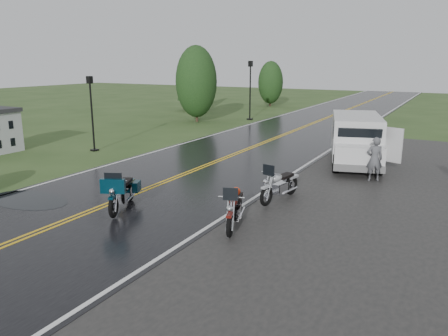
# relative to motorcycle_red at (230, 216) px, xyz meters

# --- Properties ---
(ground) EXTENTS (120.00, 120.00, 0.00)m
(ground) POSITION_rel_motorcycle_red_xyz_m (-4.68, 1.11, -0.64)
(ground) COLOR #2D471E
(ground) RESTS_ON ground
(road) EXTENTS (8.00, 100.00, 0.04)m
(road) POSITION_rel_motorcycle_red_xyz_m (-4.68, 11.11, -0.62)
(road) COLOR black
(road) RESTS_ON ground
(motorcycle_red) EXTENTS (1.44, 2.29, 1.27)m
(motorcycle_red) POSITION_rel_motorcycle_red_xyz_m (0.00, 0.00, 0.00)
(motorcycle_red) COLOR #510E09
(motorcycle_red) RESTS_ON ground
(motorcycle_teal) EXTENTS (1.66, 2.37, 1.32)m
(motorcycle_teal) POSITION_rel_motorcycle_red_xyz_m (-3.60, -0.35, 0.02)
(motorcycle_teal) COLOR #042533
(motorcycle_teal) RESTS_ON ground
(motorcycle_silver) EXTENTS (1.12, 2.27, 1.29)m
(motorcycle_silver) POSITION_rel_motorcycle_red_xyz_m (-0.17, 2.74, 0.01)
(motorcycle_silver) COLOR #A8AAAF
(motorcycle_silver) RESTS_ON ground
(van_white) EXTENTS (3.52, 5.92, 2.19)m
(van_white) POSITION_rel_motorcycle_red_xyz_m (0.59, 8.13, 0.46)
(van_white) COLOR silver
(van_white) RESTS_ON ground
(person_at_van) EXTENTS (0.73, 0.63, 1.69)m
(person_at_van) POSITION_rel_motorcycle_red_xyz_m (2.18, 7.54, 0.21)
(person_at_van) COLOR #4E5054
(person_at_van) RESTS_ON ground
(lamp_post_near_left) EXTENTS (0.33, 0.33, 3.80)m
(lamp_post_near_left) POSITION_rel_motorcycle_red_xyz_m (-11.43, 6.74, 1.26)
(lamp_post_near_left) COLOR black
(lamp_post_near_left) RESTS_ON ground
(lamp_post_far_left) EXTENTS (0.39, 0.39, 4.55)m
(lamp_post_far_left) POSITION_rel_motorcycle_red_xyz_m (-9.72, 21.61, 1.64)
(lamp_post_far_left) COLOR black
(lamp_post_far_left) RESTS_ON ground
(tree_left_mid) EXTENTS (3.08, 3.08, 4.81)m
(tree_left_mid) POSITION_rel_motorcycle_red_xyz_m (-12.78, 18.72, 1.77)
(tree_left_mid) COLOR #1E3D19
(tree_left_mid) RESTS_ON ground
(tree_left_far) EXTENTS (2.50, 2.50, 3.85)m
(tree_left_far) POSITION_rel_motorcycle_red_xyz_m (-12.48, 32.21, 1.29)
(tree_left_far) COLOR #1E3D19
(tree_left_far) RESTS_ON ground
(pine_left_far) EXTENTS (2.66, 2.66, 5.54)m
(pine_left_far) POSITION_rel_motorcycle_red_xyz_m (-17.29, 25.01, 2.13)
(pine_left_far) COLOR #1E3D19
(pine_left_far) RESTS_ON ground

